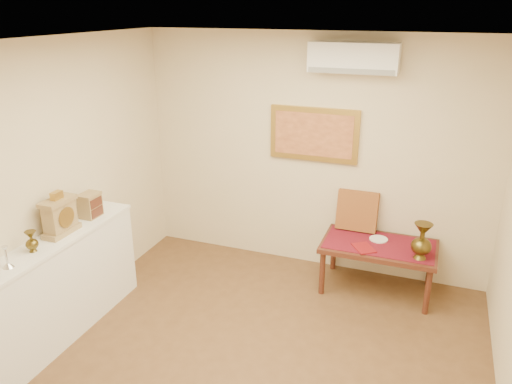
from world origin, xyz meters
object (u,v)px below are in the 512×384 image
at_px(display_ledge, 55,290).
at_px(wooden_chest, 90,205).
at_px(brass_urn_tall, 422,237).
at_px(low_table, 379,250).
at_px(mantel_clock, 60,216).

xyz_separation_m(display_ledge, wooden_chest, (-0.00, 0.62, 0.61)).
height_order(brass_urn_tall, wooden_chest, wooden_chest).
bearing_deg(display_ledge, wooden_chest, 90.15).
xyz_separation_m(wooden_chest, low_table, (2.68, 1.26, -0.62)).
height_order(mantel_clock, wooden_chest, mantel_clock).
distance_m(wooden_chest, low_table, 3.02).
bearing_deg(wooden_chest, low_table, 25.28).
bearing_deg(wooden_chest, mantel_clock, -90.30).
bearing_deg(display_ledge, brass_urn_tall, 28.71).
relative_size(brass_urn_tall, display_ledge, 0.23).
bearing_deg(mantel_clock, brass_urn_tall, 25.78).
xyz_separation_m(brass_urn_tall, mantel_clock, (-3.10, -1.50, 0.37)).
bearing_deg(low_table, brass_urn_tall, -23.50).
distance_m(brass_urn_tall, mantel_clock, 3.46).
bearing_deg(brass_urn_tall, low_table, 156.50).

